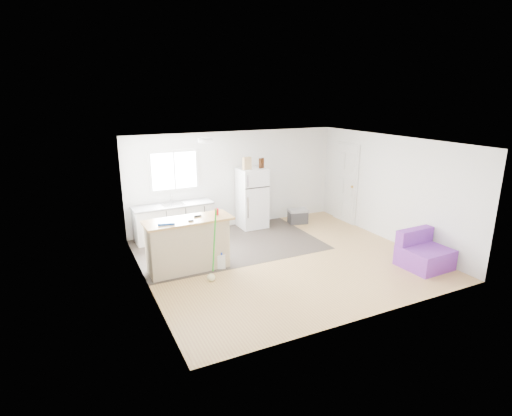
{
  "coord_description": "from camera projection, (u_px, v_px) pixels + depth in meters",
  "views": [
    {
      "loc": [
        -3.84,
        -6.6,
        3.28
      ],
      "look_at": [
        -0.3,
        0.7,
        0.95
      ],
      "focal_mm": 28.0,
      "sensor_mm": 36.0,
      "label": 1
    }
  ],
  "objects": [
    {
      "name": "ceiling_fixture",
      "position": [
        205.0,
        141.0,
        8.1
      ],
      "size": [
        0.3,
        0.3,
        0.07
      ],
      "primitive_type": "cylinder",
      "color": "white",
      "rests_on": "ceiling"
    },
    {
      "name": "tool_a",
      "position": [
        198.0,
        216.0,
        7.61
      ],
      "size": [
        0.14,
        0.05,
        0.03
      ],
      "primitive_type": "cube",
      "rotation": [
        0.0,
        0.0,
        0.01
      ],
      "color": "black",
      "rests_on": "peninsula"
    },
    {
      "name": "blue_tray",
      "position": [
        166.0,
        223.0,
        7.2
      ],
      "size": [
        0.34,
        0.28,
        0.04
      ],
      "primitive_type": "cube",
      "rotation": [
        0.0,
        0.0,
        -0.21
      ],
      "color": "#1346B8",
      "rests_on": "peninsula"
    },
    {
      "name": "interior_door",
      "position": [
        346.0,
        184.0,
        10.42
      ],
      "size": [
        0.11,
        0.92,
        2.1
      ],
      "color": "white",
      "rests_on": "right_wall"
    },
    {
      "name": "bottle_left",
      "position": [
        260.0,
        163.0,
        9.79
      ],
      "size": [
        0.08,
        0.08,
        0.25
      ],
      "primitive_type": "cylinder",
      "rotation": [
        0.0,
        0.0,
        0.14
      ],
      "color": "#391B0A",
      "rests_on": "refrigerator"
    },
    {
      "name": "purple_seat",
      "position": [
        423.0,
        254.0,
        7.8
      ],
      "size": [
        0.88,
        0.83,
        0.7
      ],
      "rotation": [
        0.0,
        0.0,
        0.03
      ],
      "color": "purple",
      "rests_on": "floor"
    },
    {
      "name": "cardboard_box",
      "position": [
        247.0,
        163.0,
        9.63
      ],
      "size": [
        0.21,
        0.12,
        0.3
      ],
      "primitive_type": "cube",
      "rotation": [
        0.0,
        0.0,
        0.08
      ],
      "color": "tan",
      "rests_on": "refrigerator"
    },
    {
      "name": "vinyl_zone",
      "position": [
        228.0,
        245.0,
        8.99
      ],
      "size": [
        4.05,
        2.5,
        0.0
      ],
      "primitive_type": "cube",
      "color": "#362E29",
      "rests_on": "floor"
    },
    {
      "name": "mop",
      "position": [
        212.0,
        268.0,
        7.24
      ],
      "size": [
        0.23,
        0.38,
        1.37
      ],
      "rotation": [
        0.0,
        0.0,
        -0.07
      ],
      "color": "green",
      "rests_on": "floor"
    },
    {
      "name": "window",
      "position": [
        174.0,
        171.0,
        9.29
      ],
      "size": [
        1.18,
        0.06,
        0.98
      ],
      "color": "white",
      "rests_on": "back_wall"
    },
    {
      "name": "red_cup",
      "position": [
        217.0,
        212.0,
        7.72
      ],
      "size": [
        0.1,
        0.1,
        0.12
      ],
      "primitive_type": "cylinder",
      "rotation": [
        0.0,
        0.0,
        -0.37
      ],
      "color": "red",
      "rests_on": "peninsula"
    },
    {
      "name": "room",
      "position": [
        285.0,
        203.0,
        7.89
      ],
      "size": [
        5.51,
        5.01,
        2.41
      ],
      "color": "#AD7B48",
      "rests_on": "ground"
    },
    {
      "name": "peninsula",
      "position": [
        188.0,
        244.0,
        7.59
      ],
      "size": [
        1.67,
        0.68,
        1.02
      ],
      "rotation": [
        0.0,
        0.0,
        0.03
      ],
      "color": "tan",
      "rests_on": "floor"
    },
    {
      "name": "refrigerator",
      "position": [
        252.0,
        198.0,
        10.01
      ],
      "size": [
        0.67,
        0.65,
        1.51
      ],
      "rotation": [
        0.0,
        0.0,
        0.01
      ],
      "color": "white",
      "rests_on": "floor"
    },
    {
      "name": "bottle_right",
      "position": [
        263.0,
        163.0,
        9.85
      ],
      "size": [
        0.09,
        0.09,
        0.25
      ],
      "primitive_type": "cylinder",
      "rotation": [
        0.0,
        0.0,
        -0.3
      ],
      "color": "#391B0A",
      "rests_on": "refrigerator"
    },
    {
      "name": "cooler",
      "position": [
        298.0,
        216.0,
        10.44
      ],
      "size": [
        0.56,
        0.43,
        0.38
      ],
      "rotation": [
        0.0,
        0.0,
        -0.21
      ],
      "color": "#313134",
      "rests_on": "floor"
    },
    {
      "name": "tool_b",
      "position": [
        191.0,
        221.0,
        7.34
      ],
      "size": [
        0.1,
        0.05,
        0.03
      ],
      "primitive_type": "cube",
      "rotation": [
        0.0,
        0.0,
        -0.1
      ],
      "color": "black",
      "rests_on": "peninsula"
    },
    {
      "name": "cleaner_jug",
      "position": [
        221.0,
        261.0,
        7.74
      ],
      "size": [
        0.18,
        0.15,
        0.34
      ],
      "rotation": [
        0.0,
        0.0,
        -0.35
      ],
      "color": "white",
      "rests_on": "floor"
    },
    {
      "name": "kitchen_cabinets",
      "position": [
        174.0,
        221.0,
        9.3
      ],
      "size": [
        1.86,
        0.65,
        1.09
      ],
      "rotation": [
        0.0,
        0.0,
        0.04
      ],
      "color": "white",
      "rests_on": "floor"
    }
  ]
}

